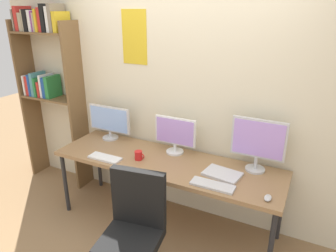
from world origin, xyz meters
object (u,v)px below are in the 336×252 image
at_px(bookshelf, 46,70).
at_px(monitor_center, 175,134).
at_px(computer_mouse, 268,198).
at_px(monitor_right, 258,142).
at_px(monitor_left, 109,121).
at_px(keyboard_left, 105,158).
at_px(keyboard_right, 212,185).
at_px(desk, 166,165).
at_px(office_chair, 134,244).
at_px(coffee_mug, 139,155).
at_px(laptop_closed, 222,174).

distance_m(bookshelf, monitor_center, 1.79).
bearing_deg(computer_mouse, monitor_right, 113.73).
bearing_deg(monitor_left, keyboard_left, -59.59).
bearing_deg(keyboard_right, desk, 157.67).
bearing_deg(keyboard_left, monitor_center, 38.30).
relative_size(desk, monitor_left, 4.31).
distance_m(desk, office_chair, 0.85).
bearing_deg(coffee_mug, computer_mouse, -5.85).
height_order(monitor_left, monitor_center, same).
height_order(desk, coffee_mug, coffee_mug).
distance_m(monitor_right, laptop_closed, 0.43).
bearing_deg(laptop_closed, bookshelf, -178.26).
relative_size(desk, computer_mouse, 23.74).
bearing_deg(keyboard_left, monitor_right, 17.78).
bearing_deg(keyboard_left, computer_mouse, 0.31).
xyz_separation_m(office_chair, keyboard_left, (-0.68, 0.56, 0.35)).
height_order(office_chair, laptop_closed, office_chair).
bearing_deg(laptop_closed, office_chair, -113.01).
bearing_deg(keyboard_left, bookshelf, 158.33).
bearing_deg(monitor_center, monitor_left, 180.00).
bearing_deg(coffee_mug, laptop_closed, 5.18).
xyz_separation_m(desk, keyboard_left, (-0.56, -0.23, 0.06)).
xyz_separation_m(desk, bookshelf, (-1.72, 0.23, 0.76)).
bearing_deg(coffee_mug, keyboard_right, -9.63).
relative_size(monitor_center, monitor_right, 0.89).
bearing_deg(desk, bookshelf, 172.37).
distance_m(keyboard_left, laptop_closed, 1.16).
height_order(monitor_left, coffee_mug, monitor_left).
distance_m(monitor_center, keyboard_right, 0.74).
bearing_deg(monitor_center, laptop_closed, -21.65).
bearing_deg(desk, monitor_right, 14.52).
distance_m(office_chair, laptop_closed, 0.96).
height_order(desk, keyboard_left, keyboard_left).
height_order(desk, keyboard_right, keyboard_right).
bearing_deg(keyboard_right, keyboard_left, 180.00).
relative_size(desk, keyboard_right, 6.11).
bearing_deg(bookshelf, keyboard_right, -11.42).
distance_m(office_chair, coffee_mug, 0.88).
height_order(monitor_center, monitor_right, monitor_right).
bearing_deg(computer_mouse, keyboard_left, -179.69).
relative_size(bookshelf, keyboard_left, 6.47).
relative_size(bookshelf, office_chair, 2.21).
bearing_deg(keyboard_right, monitor_right, 59.59).
height_order(desk, laptop_closed, laptop_closed).
xyz_separation_m(monitor_left, monitor_center, (0.82, -0.00, -0.00)).
xyz_separation_m(monitor_left, keyboard_left, (0.26, -0.44, -0.20)).
height_order(monitor_left, keyboard_right, monitor_left).
relative_size(monitor_left, laptop_closed, 1.65).
relative_size(bookshelf, laptop_closed, 6.83).
xyz_separation_m(office_chair, keyboard_right, (0.44, 0.56, 0.35)).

